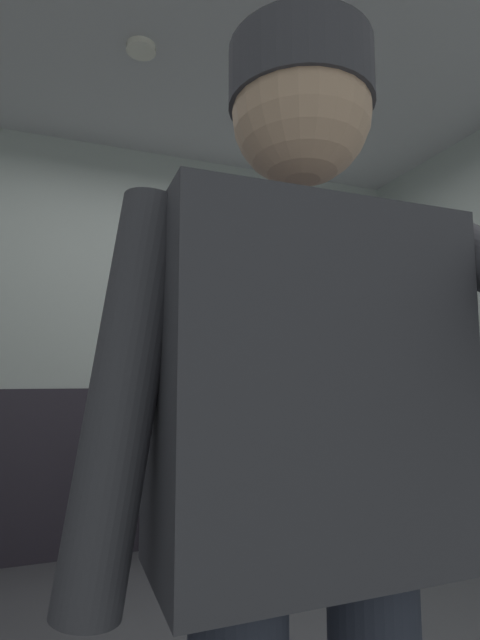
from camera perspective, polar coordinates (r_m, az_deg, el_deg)
wall_back at (r=3.33m, az=-10.37°, el=-2.59°), size 4.29×0.12×2.65m
wainscot_band_back at (r=3.30m, az=-10.44°, el=-16.81°), size 3.69×0.03×1.02m
downlight_far at (r=2.65m, az=-11.69°, el=29.07°), size 0.14×0.14×0.03m
urinal_left at (r=3.11m, az=-10.60°, el=-12.42°), size 0.40×0.34×1.24m
urinal_middle at (r=3.33m, az=2.51°, el=-12.15°), size 0.40×0.34×1.24m
privacy_divider_panel at (r=3.12m, az=-3.42°, el=-9.32°), size 0.04×0.40×0.90m
person at (r=0.75m, az=8.26°, el=-16.14°), size 0.68×0.60×1.63m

